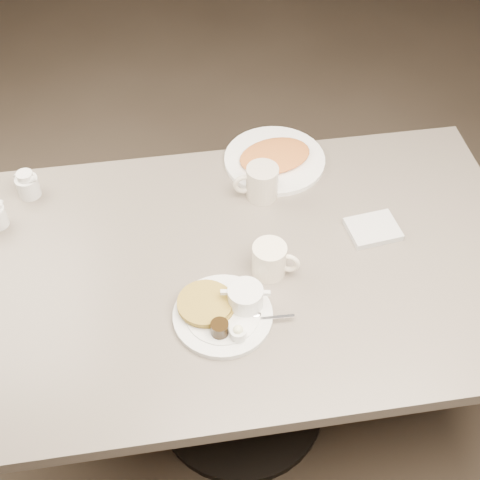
{
  "coord_description": "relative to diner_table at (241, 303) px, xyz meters",
  "views": [
    {
      "loc": [
        -0.17,
        -1.06,
        2.05
      ],
      "look_at": [
        0.0,
        0.02,
        0.82
      ],
      "focal_mm": 49.26,
      "sensor_mm": 36.0,
      "label": 1
    }
  ],
  "objects": [
    {
      "name": "room",
      "position": [
        0.0,
        0.0,
        0.82
      ],
      "size": [
        7.04,
        8.04,
        2.84
      ],
      "color": "#4C3F33",
      "rests_on": "ground"
    },
    {
      "name": "napkin",
      "position": [
        0.37,
        0.06,
        0.18
      ],
      "size": [
        0.14,
        0.12,
        0.02
      ],
      "color": "silver",
      "rests_on": "diner_table"
    },
    {
      "name": "diner_table",
      "position": [
        0.0,
        0.0,
        0.0
      ],
      "size": [
        1.5,
        0.9,
        0.75
      ],
      "color": "slate",
      "rests_on": "ground"
    },
    {
      "name": "coffee_mug_far",
      "position": [
        0.09,
        0.24,
        0.22
      ],
      "size": [
        0.13,
        0.09,
        0.1
      ],
      "color": "beige",
      "rests_on": "diner_table"
    },
    {
      "name": "hash_plate",
      "position": [
        0.16,
        0.37,
        0.18
      ],
      "size": [
        0.37,
        0.37,
        0.04
      ],
      "color": "white",
      "rests_on": "diner_table"
    },
    {
      "name": "creamer_right",
      "position": [
        -0.55,
        0.34,
        0.21
      ],
      "size": [
        0.08,
        0.08,
        0.08
      ],
      "color": "white",
      "rests_on": "diner_table"
    },
    {
      "name": "main_plate",
      "position": [
        -0.06,
        -0.15,
        0.19
      ],
      "size": [
        0.31,
        0.28,
        0.07
      ],
      "color": "white",
      "rests_on": "diner_table"
    },
    {
      "name": "coffee_mug_near",
      "position": [
        0.07,
        -0.04,
        0.22
      ],
      "size": [
        0.13,
        0.11,
        0.09
      ],
      "color": "white",
      "rests_on": "diner_table"
    }
  ]
}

